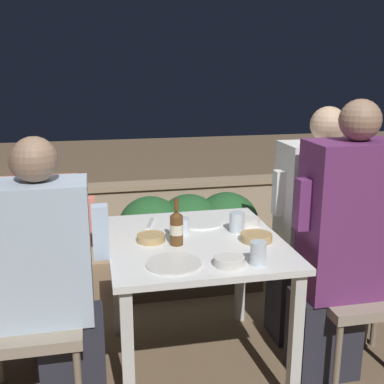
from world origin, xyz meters
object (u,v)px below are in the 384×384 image
person_white_polo (316,227)px  potted_plant (344,223)px  chair_left_near (6,306)px  person_coral_top (45,261)px  chair_left_far (4,281)px  person_blue_shirt (52,278)px  chair_right_near (377,275)px  beer_bottle (177,227)px  person_purple_stripe (344,244)px  chair_right_far (346,249)px

person_white_polo → potted_plant: size_ratio=1.76×
chair_left_near → person_coral_top: person_coral_top is taller
chair_left_far → potted_plant: size_ratio=1.14×
person_coral_top → person_blue_shirt: bearing=-79.4°
chair_left_near → person_coral_top: (0.15, 0.27, 0.08)m
chair_right_near → beer_bottle: 1.04m
chair_left_near → person_white_polo: bearing=10.9°
chair_left_far → person_purple_stripe: 1.66m
person_white_polo → chair_left_far: bearing=-178.5°
chair_right_far → beer_bottle: (-1.02, -0.23, 0.28)m
chair_right_near → person_white_polo: size_ratio=0.65×
chair_right_near → chair_right_far: same height
chair_right_far → potted_plant: chair_right_far is taller
person_purple_stripe → chair_right_far: 0.46m
chair_left_far → chair_right_far: size_ratio=1.00×
potted_plant → person_white_polo: bearing=-131.6°
chair_left_near → person_coral_top: 0.32m
chair_right_far → person_white_polo: 0.24m
chair_left_near → person_purple_stripe: (1.56, -0.04, 0.18)m
person_coral_top → potted_plant: (1.93, 0.60, -0.14)m
person_coral_top → person_purple_stripe: (1.42, -0.31, 0.09)m
person_coral_top → person_white_polo: (1.44, 0.04, 0.06)m
chair_left_near → person_coral_top: bearing=60.7°
chair_right_near → person_blue_shirt: bearing=178.4°
person_blue_shirt → person_white_polo: (1.39, 0.31, 0.03)m
person_blue_shirt → chair_left_far: size_ratio=1.46×
chair_right_far → chair_left_near: bearing=-170.2°
person_white_polo → chair_right_far: bearing=-0.0°
person_blue_shirt → potted_plant: person_blue_shirt is taller
person_blue_shirt → person_purple_stripe: size_ratio=0.90×
chair_left_far → person_coral_top: size_ratio=0.72×
person_white_polo → chair_right_near: bearing=-64.8°
chair_left_near → person_blue_shirt: size_ratio=0.69×
chair_right_far → potted_plant: bearing=62.1°
person_purple_stripe → person_white_polo: size_ratio=1.05×
chair_right_near → person_purple_stripe: size_ratio=0.62×
person_purple_stripe → chair_left_near: bearing=178.4°
person_blue_shirt → beer_bottle: person_blue_shirt is taller
chair_right_near → chair_right_far: size_ratio=1.00×
person_blue_shirt → person_purple_stripe: bearing=-1.9°
chair_right_far → person_white_polo: person_white_polo is taller
chair_right_near → chair_right_far: (0.03, 0.35, 0.00)m
person_blue_shirt → person_coral_top: size_ratio=1.05×
chair_left_far → person_blue_shirt: bearing=-46.7°
person_coral_top → chair_right_near: size_ratio=1.40×
person_coral_top → chair_right_near: person_coral_top is taller
chair_right_near → potted_plant: (0.32, 0.91, -0.05)m
person_blue_shirt → person_purple_stripe: person_purple_stripe is taller
person_blue_shirt → beer_bottle: size_ratio=5.52×
chair_left_far → beer_bottle: (0.82, -0.18, 0.28)m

